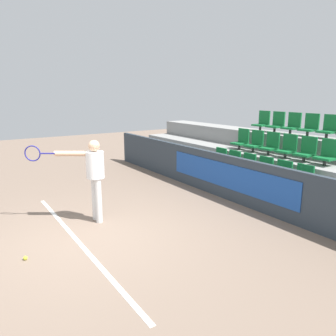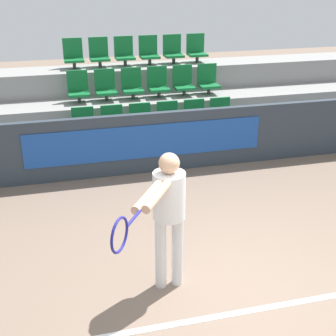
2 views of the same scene
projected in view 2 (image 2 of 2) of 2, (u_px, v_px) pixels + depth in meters
The scene contains 25 objects.
ground_plane at pixel (241, 303), 5.25m from camera, with size 30.00×30.00×0.00m, color #7A6656.
court_baseline at pixel (246, 311), 5.13m from camera, with size 5.32×0.08×0.01m.
barrier_wall at pixel (162, 142), 8.37m from camera, with size 12.01×0.14×1.10m.
bleacher_tier_front at pixel (156, 148), 8.95m from camera, with size 11.61×0.85×0.49m.
bleacher_tier_middle at pixel (147, 122), 9.60m from camera, with size 11.61×0.85×0.98m.
bleacher_tier_back at pixel (139, 99), 10.26m from camera, with size 11.61×0.85×1.47m.
stadium_chair_0 at pixel (84, 126), 8.55m from camera, with size 0.40×0.36×0.60m.
stadium_chair_1 at pixel (113, 124), 8.66m from camera, with size 0.40×0.36×0.60m.
stadium_chair_2 at pixel (141, 121), 8.78m from camera, with size 0.40×0.36×0.60m.
stadium_chair_3 at pixel (168, 119), 8.90m from camera, with size 0.40×0.36×0.60m.
stadium_chair_4 at pixel (195, 117), 9.02m from camera, with size 0.40×0.36×0.60m.
stadium_chair_5 at pixel (221, 115), 9.14m from camera, with size 0.40×0.36×0.60m.
stadium_chair_6 at pixel (78, 88), 9.10m from camera, with size 0.40×0.36×0.60m.
stadium_chair_7 at pixel (106, 87), 9.22m from camera, with size 0.40×0.36×0.60m.
stadium_chair_8 at pixel (132, 85), 9.34m from camera, with size 0.40×0.36×0.60m.
stadium_chair_9 at pixel (158, 83), 9.46m from camera, with size 0.40×0.36×0.60m.
stadium_chair_10 at pixel (183, 82), 9.58m from camera, with size 0.40×0.36×0.60m.
stadium_chair_11 at pixel (208, 80), 9.70m from camera, with size 0.40×0.36×0.60m.
stadium_chair_12 at pixel (73, 55), 9.66m from camera, with size 0.40×0.36×0.60m.
stadium_chair_13 at pixel (99, 54), 9.78m from camera, with size 0.40×0.36×0.60m.
stadium_chair_14 at pixel (124, 53), 9.89m from camera, with size 0.40×0.36×0.60m.
stadium_chair_15 at pixel (149, 52), 10.01m from camera, with size 0.40×0.36×0.60m.
stadium_chair_16 at pixel (173, 51), 10.13m from camera, with size 0.40×0.36×0.60m.
stadium_chair_17 at pixel (196, 49), 10.25m from camera, with size 0.40×0.36×0.60m.
tennis_player at pixel (167, 208), 5.07m from camera, with size 0.97×1.35×1.68m.
Camera 2 is at (-1.82, -3.85, 3.52)m, focal length 50.00 mm.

